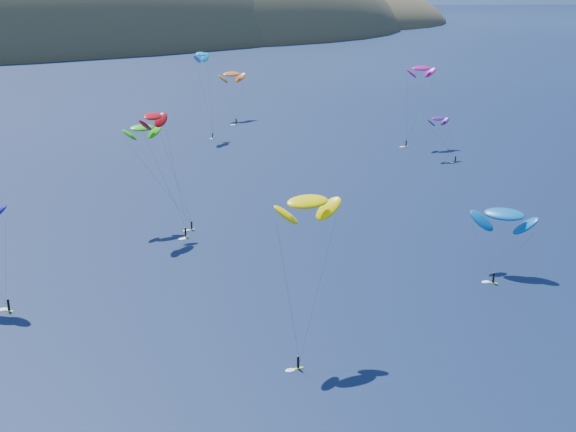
# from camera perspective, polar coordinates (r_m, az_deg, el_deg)

# --- Properties ---
(island) EXTENTS (730.00, 300.00, 210.00)m
(island) POSITION_cam_1_polar(r_m,az_deg,el_deg) (619.06, -18.52, 10.88)
(island) COLOR #3D3526
(island) RESTS_ON ground
(kitesurfer_2) EXTENTS (10.51, 8.98, 24.62)m
(kitesurfer_2) POSITION_cam_1_polar(r_m,az_deg,el_deg) (112.26, 1.40, 1.01)
(kitesurfer_2) COLOR #96DA18
(kitesurfer_2) RESTS_ON ground
(kitesurfer_3) EXTENTS (11.53, 11.21, 23.02)m
(kitesurfer_3) POSITION_cam_1_polar(r_m,az_deg,el_deg) (170.59, -10.35, 6.17)
(kitesurfer_3) COLOR #96DA18
(kitesurfer_3) RESTS_ON ground
(kitesurfer_4) EXTENTS (8.82, 9.74, 28.36)m
(kitesurfer_4) POSITION_cam_1_polar(r_m,az_deg,el_deg) (256.94, -6.20, 11.37)
(kitesurfer_4) COLOR #96DA18
(kitesurfer_4) RESTS_ON ground
(kitesurfer_5) EXTENTS (12.03, 12.04, 13.67)m
(kitesurfer_5) POSITION_cam_1_polar(r_m,az_deg,el_deg) (149.37, 15.12, 0.12)
(kitesurfer_5) COLOR #96DA18
(kitesurfer_5) RESTS_ON ground
(kitesurfer_6) EXTENTS (6.81, 8.54, 13.30)m
(kitesurfer_6) POSITION_cam_1_polar(r_m,az_deg,el_deg) (231.72, 10.64, 6.82)
(kitesurfer_6) COLOR #96DA18
(kitesurfer_6) RESTS_ON ground
(kitesurfer_8) EXTENTS (11.70, 5.59, 25.54)m
(kitesurfer_8) POSITION_cam_1_polar(r_m,az_deg,el_deg) (248.41, 9.44, 10.31)
(kitesurfer_8) COLOR #96DA18
(kitesurfer_8) RESTS_ON ground
(kitesurfer_9) EXTENTS (9.07, 12.01, 26.52)m
(kitesurfer_9) POSITION_cam_1_polar(r_m,az_deg,el_deg) (164.83, -9.59, 6.99)
(kitesurfer_9) COLOR #96DA18
(kitesurfer_9) RESTS_ON ground
(kitesurfer_11) EXTENTS (10.54, 14.64, 18.51)m
(kitesurfer_11) POSITION_cam_1_polar(r_m,az_deg,el_deg) (287.61, -4.02, 10.04)
(kitesurfer_11) COLOR #96DA18
(kitesurfer_11) RESTS_ON ground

